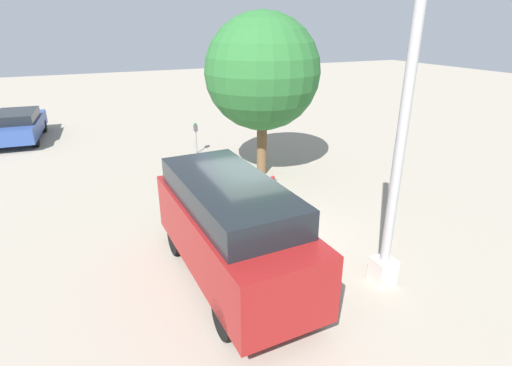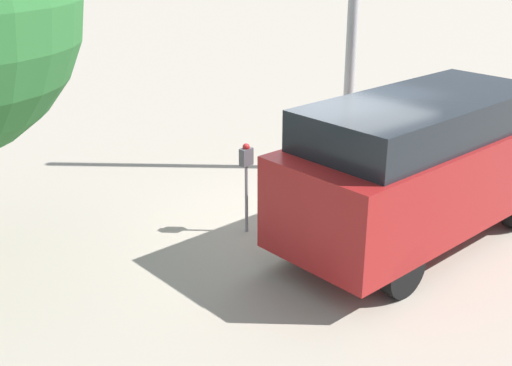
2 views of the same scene
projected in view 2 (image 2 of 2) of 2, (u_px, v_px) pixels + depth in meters
ground_plane at (313, 231)px, 9.91m from camera, size 80.00×80.00×0.00m
parking_meter_near at (246, 167)px, 9.53m from camera, size 0.21×0.13×1.42m
lamp_post at (351, 49)px, 11.68m from camera, size 0.44×0.44×6.13m
parked_van at (423, 164)px, 9.22m from camera, size 4.94×1.99×2.21m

